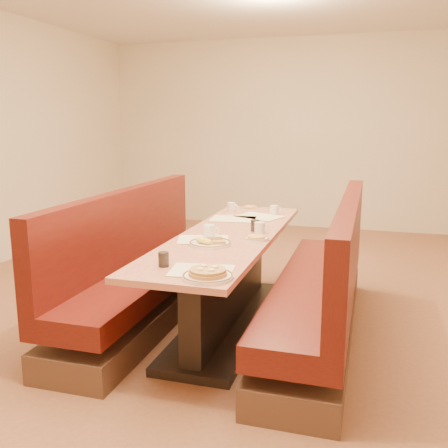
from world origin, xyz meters
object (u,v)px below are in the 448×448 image
(coffee_mug_c, at_px, (274,210))
(coffee_mug_d, at_px, (232,207))
(coffee_mug_b, at_px, (209,231))
(eggs_plate, at_px, (210,243))
(pancake_plate, at_px, (208,274))
(soda_tumbler_mid, at_px, (255,225))
(soda_tumbler_near, at_px, (164,259))
(coffee_mug_a, at_px, (260,228))
(booth_left, at_px, (143,274))
(diner_table, at_px, (229,281))
(booth_right, at_px, (323,291))

(coffee_mug_c, xyz_separation_m, coffee_mug_d, (-0.42, 0.05, 0.00))
(coffee_mug_b, distance_m, coffee_mug_d, 1.10)
(eggs_plate, height_order, coffee_mug_d, coffee_mug_d)
(pancake_plate, relative_size, coffee_mug_c, 2.59)
(coffee_mug_c, xyz_separation_m, soda_tumbler_mid, (-0.01, -0.73, 0.00))
(coffee_mug_d, xyz_separation_m, soda_tumbler_near, (0.11, -1.89, -0.00))
(eggs_plate, xyz_separation_m, coffee_mug_d, (-0.21, 1.31, 0.03))
(coffee_mug_d, bearing_deg, soda_tumbler_near, -69.70)
(pancake_plate, relative_size, coffee_mug_a, 2.56)
(coffee_mug_a, height_order, soda_tumbler_near, soda_tumbler_near)
(soda_tumbler_mid, bearing_deg, booth_left, -170.40)
(booth_left, bearing_deg, coffee_mug_b, -14.24)
(pancake_plate, bearing_deg, soda_tumbler_mid, 91.21)
(coffee_mug_a, height_order, coffee_mug_b, coffee_mug_b)
(coffee_mug_a, bearing_deg, diner_table, -174.84)
(booth_right, xyz_separation_m, coffee_mug_a, (-0.51, 0.09, 0.43))
(coffee_mug_b, xyz_separation_m, coffee_mug_d, (-0.14, 1.09, -0.00))
(booth_left, bearing_deg, coffee_mug_a, 5.09)
(diner_table, height_order, soda_tumbler_mid, soda_tumbler_mid)
(diner_table, xyz_separation_m, coffee_mug_b, (-0.10, -0.16, 0.42))
(diner_table, height_order, coffee_mug_d, coffee_mug_d)
(booth_right, distance_m, soda_tumbler_near, 1.36)
(coffee_mug_a, height_order, coffee_mug_c, coffee_mug_a)
(coffee_mug_b, bearing_deg, coffee_mug_c, 54.90)
(pancake_plate, height_order, coffee_mug_b, coffee_mug_b)
(coffee_mug_c, relative_size, soda_tumbler_mid, 1.25)
(coffee_mug_a, bearing_deg, booth_right, -25.10)
(booth_right, distance_m, pancake_plate, 1.29)
(coffee_mug_b, bearing_deg, soda_tumbler_mid, 29.26)
(booth_right, distance_m, coffee_mug_d, 1.41)
(eggs_plate, xyz_separation_m, coffee_mug_c, (0.21, 1.27, 0.03))
(coffee_mug_c, bearing_deg, coffee_mug_d, 164.81)
(booth_left, height_order, coffee_mug_b, booth_left)
(booth_right, height_order, pancake_plate, booth_right)
(pancake_plate, relative_size, coffee_mug_d, 2.57)
(diner_table, bearing_deg, eggs_plate, -94.06)
(booth_left, xyz_separation_m, coffee_mug_b, (0.63, -0.16, 0.44))
(soda_tumbler_near, distance_m, soda_tumbler_mid, 1.15)
(diner_table, distance_m, coffee_mug_d, 1.05)
(eggs_plate, bearing_deg, pancake_plate, -72.66)
(diner_table, height_order, pancake_plate, pancake_plate)
(booth_left, bearing_deg, eggs_plate, -28.34)
(diner_table, xyz_separation_m, soda_tumbler_mid, (0.17, 0.15, 0.42))
(booth_right, height_order, coffee_mug_d, booth_right)
(diner_table, xyz_separation_m, coffee_mug_d, (-0.24, 0.93, 0.42))
(booth_right, bearing_deg, soda_tumbler_near, -131.86)
(booth_right, relative_size, coffee_mug_a, 22.43)
(soda_tumbler_mid, bearing_deg, coffee_mug_b, -130.93)
(soda_tumbler_mid, bearing_deg, coffee_mug_d, 117.61)
(coffee_mug_a, xyz_separation_m, coffee_mug_c, (-0.04, 0.80, -0.00))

